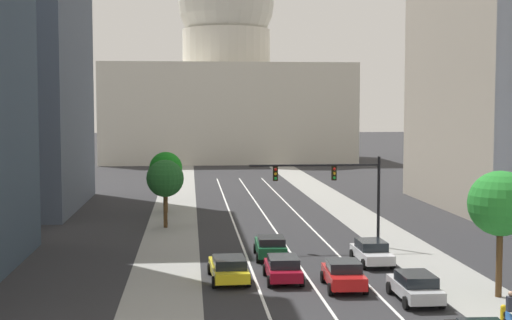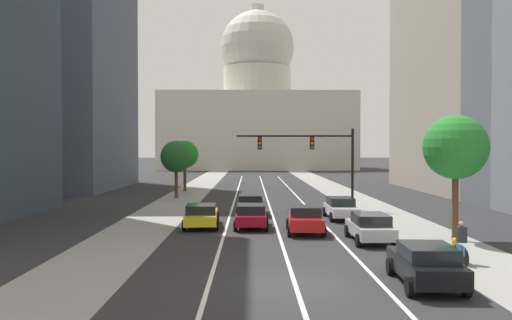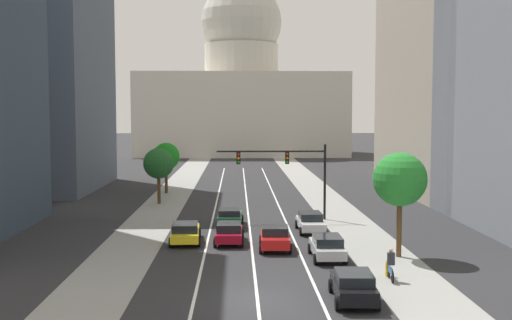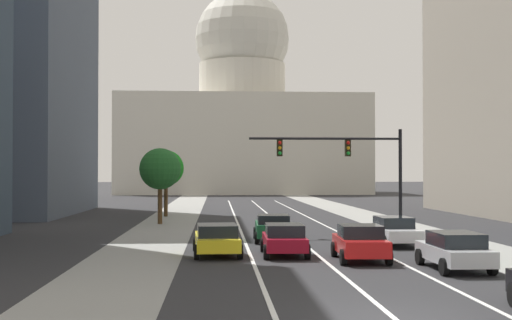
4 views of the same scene
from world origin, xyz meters
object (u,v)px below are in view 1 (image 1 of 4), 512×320
Objects in this scene: car_white at (372,252)px; car_green at (271,246)px; car_yellow at (229,268)px; street_tree_mid_left at (165,179)px; car_crimson at (283,268)px; street_tree_near_left at (166,169)px; car_red at (344,274)px; capitol_building at (226,86)px; cyclist at (511,311)px; car_silver at (415,286)px; traffic_signal_mast at (336,182)px; fire_hydrant at (503,314)px; street_tree_mid_right at (501,204)px.

car_green is (-5.96, 2.19, 0.01)m from car_white.
street_tree_mid_left is (-4.04, 18.16, 3.17)m from car_yellow.
car_crimson is 27.82m from street_tree_near_left.
car_red is (-2.98, -5.83, 0.02)m from car_white.
capitol_building is 7.71× the size of street_tree_near_left.
car_red reaches higher than car_white.
cyclist is at bearing -137.51° from car_crimson.
street_tree_mid_left is at bearing 9.73° from car_yellow.
capitol_building is 95.83m from car_silver.
traffic_signal_mast is at bearing -44.02° from car_yellow.
capitol_building is 10.48× the size of car_crimson.
car_crimson is 2.36× the size of cyclist.
car_white is 0.48× the size of traffic_signal_mast.
street_tree_mid_left is at bearing 141.80° from traffic_signal_mast.
car_red is 4.48× the size of fire_hydrant.
traffic_signal_mast is (-1.16, 13.90, 3.71)m from car_silver.
traffic_signal_mast is at bearing -26.59° from car_crimson.
street_tree_mid_left is (-9.99, 20.39, 3.13)m from car_red.
car_yellow is 0.90× the size of street_tree_mid_left.
car_green is 2.48× the size of cyclist.
fire_hydrant is at bearing -134.68° from car_crimson.
capitol_building is at bearing -5.64° from car_yellow.
car_green is at bearing 120.02° from fire_hydrant.
car_red is at bearing -63.90° from street_tree_mid_left.
fire_hydrant is 0.94m from cyclist.
car_crimson is 0.74× the size of street_tree_near_left.
car_red is 30.51m from street_tree_near_left.
street_tree_mid_right is at bearing -152.26° from car_white.
car_green is 17.26m from fire_hydrant.
cyclist is at bearing -93.82° from fire_hydrant.
car_red is (2.98, -1.91, 0.03)m from car_crimson.
fire_hydrant is (8.63, -8.84, -0.28)m from car_crimson.
car_white is 1.06× the size of car_red.
car_white is 0.80× the size of street_tree_mid_left.
street_tree_near_left is (-4.25, 26.35, 3.27)m from car_yellow.
capitol_building is 9.95× the size of car_green.
car_yellow is 1.13× the size of car_green.
cyclist is at bearing -78.69° from traffic_signal_mast.
car_white is (4.47, -86.28, -12.40)m from capitol_building.
cyclist is at bearing -66.52° from street_tree_near_left.
fire_hydrant is (8.64, -14.95, -0.30)m from car_green.
fire_hydrant is at bearing -146.98° from car_silver.
car_red is 0.46× the size of traffic_signal_mast.
street_tree_near_left is 0.86× the size of street_tree_mid_right.
street_tree_mid_left reaches higher than car_silver.
street_tree_near_left is (-15.79, 36.36, 3.15)m from cyclist.
capitol_building is 6.64× the size of street_tree_mid_right.
street_tree_mid_left is (-11.81, 9.29, -0.57)m from traffic_signal_mast.
car_silver is at bearing -85.24° from traffic_signal_mast.
fire_hydrant is 0.14× the size of street_tree_mid_right.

